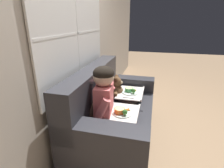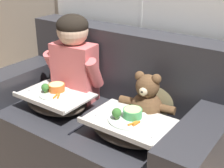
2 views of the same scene
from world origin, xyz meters
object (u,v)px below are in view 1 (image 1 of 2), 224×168
(throw_pillow_behind_teddy, at_px, (105,87))
(teddy_bear, at_px, (116,89))
(couch, at_px, (112,115))
(child_figure, at_px, (104,92))
(lap_tray_teddy, at_px, (130,96))
(throw_pillow_behind_child, at_px, (90,105))
(lap_tray_child, at_px, (122,117))

(throw_pillow_behind_teddy, xyz_separation_m, teddy_bear, (0.00, -0.17, -0.02))
(throw_pillow_behind_teddy, bearing_deg, couch, -148.15)
(child_figure, height_order, lap_tray_teddy, child_figure)
(throw_pillow_behind_child, bearing_deg, couch, -31.85)
(couch, bearing_deg, throw_pillow_behind_child, 148.15)
(child_figure, xyz_separation_m, teddy_bear, (0.58, -0.00, -0.19))
(child_figure, bearing_deg, lap_tray_child, -90.35)
(lap_tray_teddy, bearing_deg, lap_tray_child, 179.97)
(couch, relative_size, child_figure, 2.64)
(couch, xyz_separation_m, lap_tray_child, (-0.29, -0.18, 0.17))
(lap_tray_child, bearing_deg, throw_pillow_behind_teddy, 31.92)
(throw_pillow_behind_child, relative_size, lap_tray_teddy, 0.73)
(child_figure, bearing_deg, teddy_bear, -0.34)
(couch, distance_m, throw_pillow_behind_child, 0.44)
(throw_pillow_behind_child, bearing_deg, child_figure, -89.96)
(couch, bearing_deg, child_figure, 176.75)
(couch, xyz_separation_m, teddy_bear, (0.29, 0.01, 0.25))
(teddy_bear, bearing_deg, couch, -177.43)
(child_figure, xyz_separation_m, lap_tray_teddy, (0.58, -0.20, -0.27))
(couch, relative_size, lap_tray_child, 3.45)
(lap_tray_child, bearing_deg, lap_tray_teddy, -0.03)
(throw_pillow_behind_child, height_order, child_figure, child_figure)
(couch, relative_size, teddy_bear, 4.47)
(couch, distance_m, throw_pillow_behind_teddy, 0.44)
(throw_pillow_behind_child, relative_size, teddy_bear, 0.97)
(child_figure, height_order, lap_tray_child, child_figure)
(couch, distance_m, child_figure, 0.53)
(lap_tray_teddy, bearing_deg, couch, 147.86)
(lap_tray_teddy, bearing_deg, child_figure, 161.09)
(couch, relative_size, throw_pillow_behind_teddy, 4.59)
(couch, height_order, lap_tray_teddy, couch)
(throw_pillow_behind_child, xyz_separation_m, lap_tray_child, (-0.00, -0.36, -0.10))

